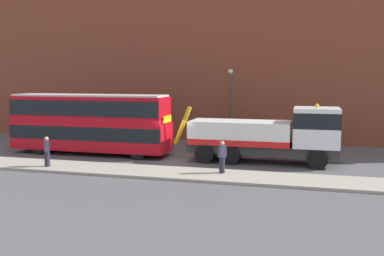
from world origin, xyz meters
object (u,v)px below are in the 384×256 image
recovery_tow_truck (269,134)px  pedestrian_bystander (222,157)px  street_lamp (230,100)px  pedestrian_onlooker (47,152)px  double_decker_bus (90,121)px

recovery_tow_truck → pedestrian_bystander: bearing=-117.1°
recovery_tow_truck → street_lamp: 7.54m
pedestrian_onlooker → street_lamp: bearing=14.8°
pedestrian_onlooker → street_lamp: street_lamp is taller
recovery_tow_truck → double_decker_bus: 12.03m
pedestrian_bystander → street_lamp: size_ratio=0.29×
double_decker_bus → pedestrian_onlooker: size_ratio=6.47×
double_decker_bus → pedestrian_onlooker: bearing=-90.1°
pedestrian_bystander → street_lamp: (-1.39, 10.54, 2.49)m
recovery_tow_truck → pedestrian_onlooker: 13.08m
double_decker_bus → street_lamp: size_ratio=1.90×
recovery_tow_truck → street_lamp: (-3.52, 6.45, 1.71)m
double_decker_bus → recovery_tow_truck: bearing=0.3°
recovery_tow_truck → pedestrian_onlooker: recovery_tow_truck is taller
recovery_tow_truck → street_lamp: bearing=118.9°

